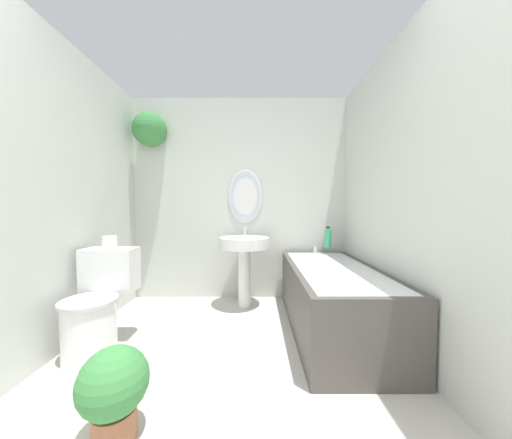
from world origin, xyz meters
The scene contains 9 objects.
wall_back centered at (-0.13, 2.71, 1.31)m, with size 2.66×0.38×2.40m.
wall_left centered at (-1.30, 1.35, 1.20)m, with size 0.06×2.82×2.40m.
wall_right centered at (1.30, 1.35, 1.20)m, with size 0.06×2.82×2.40m.
toilet centered at (-1.00, 1.51, 0.35)m, with size 0.41×0.57×0.76m.
pedestal_sink centered at (0.07, 2.39, 0.61)m, with size 0.54×0.54×0.87m.
bathtub centered at (0.88, 1.85, 0.30)m, with size 0.73×1.60×0.64m.
shampoo_bottle centered at (1.02, 2.50, 0.76)m, with size 0.07×0.07×0.24m.
potted_plant centered at (-0.47, 0.76, 0.25)m, with size 0.32×0.32×0.44m.
toilet_paper_roll centered at (-1.00, 1.69, 0.81)m, with size 0.11×0.11×0.10m.
Camera 1 is at (0.20, -0.40, 1.09)m, focal length 18.00 mm.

